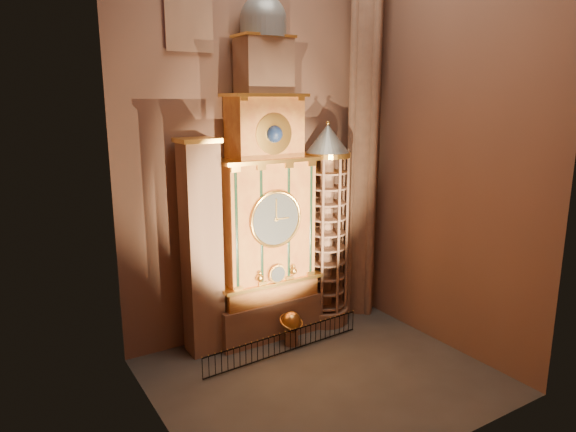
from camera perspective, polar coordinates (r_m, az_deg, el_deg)
floor at (r=23.61m, az=3.83°, el=-17.36°), size 14.00×14.00×0.00m
wall_back at (r=25.52m, az=-3.78°, el=10.88°), size 22.00×0.00×22.00m
wall_left at (r=17.27m, az=-15.14°, el=9.53°), size 0.00×22.00×22.00m
wall_right at (r=25.17m, az=17.53°, el=10.30°), size 0.00×22.00×22.00m
astronomical_clock at (r=25.14m, az=-2.52°, el=0.93°), size 5.60×2.41×16.70m
portrait_tower at (r=24.10m, az=-9.59°, el=-3.52°), size 1.80×1.60×10.20m
stair_turret at (r=27.08m, az=4.26°, el=-1.28°), size 2.50×2.50×10.80m
gothic_pier at (r=28.12m, az=8.47°, el=10.95°), size 2.04×2.04×22.00m
celestial_globe at (r=25.76m, az=0.37°, el=-12.03°), size 1.34×1.28×1.72m
iron_railing at (r=25.12m, az=-0.33°, el=-13.89°), size 8.61×0.53×1.04m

